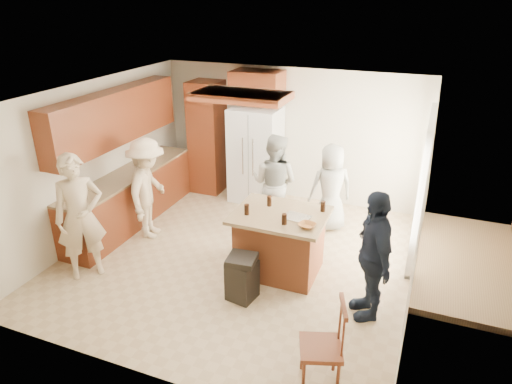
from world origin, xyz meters
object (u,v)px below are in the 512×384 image
at_px(refrigerator, 256,155).
at_px(trash_bin, 242,277).
at_px(person_behind_left, 274,183).
at_px(spindle_chair, 323,348).
at_px(person_side_right, 373,255).
at_px(person_counter, 148,189).
at_px(person_behind_right, 331,188).
at_px(person_front_left, 80,217).
at_px(kitchen_island, 280,242).

bearing_deg(refrigerator, trash_bin, -71.65).
bearing_deg(person_behind_left, spindle_chair, 123.08).
relative_size(person_side_right, trash_bin, 2.67).
distance_m(refrigerator, spindle_chair, 4.68).
xyz_separation_m(person_behind_left, person_counter, (-1.80, -0.98, 0.00)).
bearing_deg(spindle_chair, person_counter, 148.94).
distance_m(trash_bin, spindle_chair, 1.67).
bearing_deg(person_behind_right, person_front_left, 10.06).
relative_size(person_behind_right, person_counter, 0.90).
distance_m(person_counter, trash_bin, 2.36).
bearing_deg(person_behind_left, person_behind_right, -153.70).
bearing_deg(person_counter, kitchen_island, -109.43).
xyz_separation_m(person_side_right, refrigerator, (-2.59, 2.73, 0.06)).
distance_m(kitchen_island, trash_bin, 0.84).
bearing_deg(person_front_left, person_behind_left, 0.32).
bearing_deg(spindle_chair, trash_bin, 142.36).
relative_size(refrigerator, kitchen_island, 1.41).
xyz_separation_m(person_counter, trash_bin, (2.07, -1.02, -0.52)).
bearing_deg(kitchen_island, spindle_chair, -59.22).
relative_size(person_behind_right, kitchen_island, 1.17).
height_order(person_behind_left, spindle_chair, person_behind_left).
height_order(person_side_right, kitchen_island, person_side_right).
xyz_separation_m(person_front_left, refrigerator, (1.29, 3.30, -0.01)).
xyz_separation_m(person_behind_left, spindle_chair, (1.59, -3.02, -0.38)).
xyz_separation_m(trash_bin, spindle_chair, (1.32, -1.02, 0.13)).
distance_m(person_behind_right, refrigerator, 1.76).
xyz_separation_m(person_behind_right, person_side_right, (0.98, -2.04, 0.09)).
relative_size(person_behind_right, trash_bin, 2.38).
bearing_deg(person_behind_left, trash_bin, 102.96).
bearing_deg(person_front_left, person_counter, 32.17).
distance_m(person_side_right, kitchen_island, 1.47).
relative_size(person_behind_left, kitchen_island, 1.30).
height_order(person_behind_left, trash_bin, person_behind_left).
distance_m(refrigerator, trash_bin, 3.23).
distance_m(person_side_right, person_counter, 3.72).
bearing_deg(person_front_left, trash_bin, -41.17).
xyz_separation_m(person_side_right, person_counter, (-3.65, 0.73, -0.01)).
bearing_deg(person_front_left, spindle_chair, -59.72).
bearing_deg(person_side_right, person_front_left, -105.96).
height_order(refrigerator, kitchen_island, refrigerator).
xyz_separation_m(person_behind_right, trash_bin, (-0.61, -2.34, -0.43)).
distance_m(person_behind_left, kitchen_island, 1.37).
bearing_deg(person_behind_right, spindle_chair, 69.92).
height_order(person_front_left, trash_bin, person_front_left).
bearing_deg(person_behind_right, person_counter, -5.86).
bearing_deg(person_counter, person_behind_right, -77.33).
bearing_deg(trash_bin, person_front_left, -173.00).
height_order(person_front_left, person_behind_right, person_front_left).
bearing_deg(person_behind_right, person_behind_left, -11.12).
height_order(person_counter, refrigerator, refrigerator).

